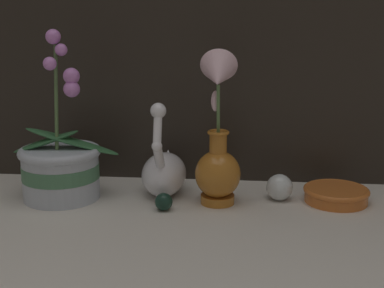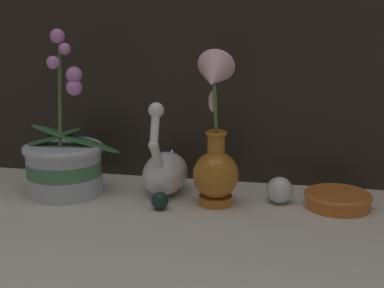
{
  "view_description": "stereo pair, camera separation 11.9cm",
  "coord_description": "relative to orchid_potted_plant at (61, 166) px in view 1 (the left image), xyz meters",
  "views": [
    {
      "loc": [
        0.1,
        -1.02,
        0.41
      ],
      "look_at": [
        -0.01,
        0.13,
        0.12
      ],
      "focal_mm": 50.0,
      "sensor_mm": 36.0,
      "label": 1
    },
    {
      "loc": [
        0.21,
        -1.0,
        0.41
      ],
      "look_at": [
        -0.01,
        0.13,
        0.12
      ],
      "focal_mm": 50.0,
      "sensor_mm": 36.0,
      "label": 2
    }
  ],
  "objects": [
    {
      "name": "orchid_potted_plant",
      "position": [
        0.0,
        0.0,
        0.0
      ],
      "size": [
        0.24,
        0.18,
        0.37
      ],
      "color": "#B2BCCC",
      "rests_on": "ground_plane"
    },
    {
      "name": "glass_sphere",
      "position": [
        0.49,
        0.03,
        -0.05
      ],
      "size": [
        0.06,
        0.06,
        0.06
      ],
      "color": "silver",
      "rests_on": "ground_plane"
    },
    {
      "name": "amber_dish",
      "position": [
        0.61,
        0.03,
        -0.06
      ],
      "size": [
        0.14,
        0.14,
        0.03
      ],
      "color": "#C66628",
      "rests_on": "ground_plane"
    },
    {
      "name": "swan_figurine",
      "position": [
        0.23,
        0.05,
        -0.02
      ],
      "size": [
        0.1,
        0.2,
        0.23
      ],
      "color": "white",
      "rests_on": "ground_plane"
    },
    {
      "name": "glass_bauble",
      "position": [
        0.24,
        -0.06,
        -0.06
      ],
      "size": [
        0.04,
        0.04,
        0.04
      ],
      "color": "#142D23",
      "rests_on": "ground_plane"
    },
    {
      "name": "blue_vase",
      "position": [
        0.35,
        -0.01,
        0.05
      ],
      "size": [
        0.1,
        0.14,
        0.34
      ],
      "color": "#B26B23",
      "rests_on": "ground_plane"
    },
    {
      "name": "ground_plane",
      "position": [
        0.3,
        -0.1,
        -0.08
      ],
      "size": [
        2.8,
        2.8,
        0.0
      ],
      "primitive_type": "plane",
      "color": "beige"
    }
  ]
}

